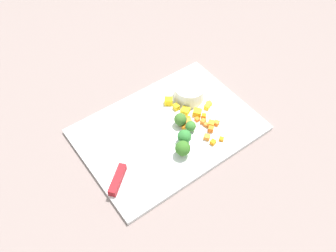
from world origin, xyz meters
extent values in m
plane|color=gray|center=(0.00, 0.00, 0.00)|extent=(4.00, 4.00, 0.00)
cube|color=white|center=(0.00, 0.00, 0.01)|extent=(0.45, 0.32, 0.01)
cylinder|color=white|center=(-0.11, -0.05, 0.03)|extent=(0.08, 0.08, 0.04)
cube|color=silver|center=(0.01, -0.09, 0.01)|extent=(0.17, 0.14, 0.00)
cube|color=maroon|center=(0.19, 0.06, 0.02)|extent=(0.07, 0.06, 0.02)
cube|color=orange|center=(-0.10, 0.06, 0.02)|extent=(0.02, 0.02, 0.02)
cube|color=orange|center=(-0.03, 0.03, 0.02)|extent=(0.02, 0.02, 0.01)
cube|color=orange|center=(-0.06, 0.09, 0.02)|extent=(0.02, 0.02, 0.01)
cube|color=orange|center=(-0.11, 0.07, 0.02)|extent=(0.02, 0.02, 0.01)
cube|color=orange|center=(-0.09, 0.05, 0.02)|extent=(0.01, 0.01, 0.01)
cube|color=orange|center=(-0.08, 0.02, 0.02)|extent=(0.01, 0.01, 0.01)
cube|color=orange|center=(-0.06, 0.01, 0.02)|extent=(0.02, 0.02, 0.01)
cube|color=orange|center=(-0.10, 0.03, 0.02)|extent=(0.02, 0.02, 0.01)
cube|color=orange|center=(-0.06, 0.11, 0.02)|extent=(0.01, 0.01, 0.01)
cube|color=orange|center=(-0.05, 0.02, 0.02)|extent=(0.02, 0.02, 0.02)
cube|color=orange|center=(-0.09, 0.11, 0.02)|extent=(0.02, 0.02, 0.01)
cube|color=orange|center=(-0.09, 0.04, 0.02)|extent=(0.02, 0.02, 0.01)
cube|color=orange|center=(-0.09, 0.07, 0.02)|extent=(0.02, 0.02, 0.02)
cube|color=yellow|center=(-0.14, 0.00, 0.02)|extent=(0.02, 0.02, 0.01)
cube|color=yellow|center=(-0.09, 0.01, 0.02)|extent=(0.03, 0.03, 0.02)
cube|color=yellow|center=(-0.07, -0.02, 0.02)|extent=(0.03, 0.03, 0.01)
cube|color=yellow|center=(-0.06, -0.04, 0.02)|extent=(0.01, 0.02, 0.02)
cube|color=yellow|center=(-0.05, -0.07, 0.02)|extent=(0.03, 0.03, 0.02)
cube|color=yellow|center=(-0.13, 0.01, 0.02)|extent=(0.02, 0.02, 0.01)
cylinder|color=#8DB65E|center=(-0.04, 0.04, 0.02)|extent=(0.01, 0.01, 0.01)
sphere|color=#38742D|center=(-0.04, 0.04, 0.03)|extent=(0.03, 0.03, 0.03)
cylinder|color=#8BAE60|center=(0.02, 0.09, 0.02)|extent=(0.01, 0.01, 0.02)
sphere|color=#336921|center=(0.02, 0.09, 0.04)|extent=(0.04, 0.04, 0.04)
cylinder|color=#94B156|center=(-0.03, 0.01, 0.02)|extent=(0.01, 0.01, 0.01)
sphere|color=#396726|center=(-0.03, 0.01, 0.03)|extent=(0.03, 0.03, 0.03)
cylinder|color=#91AB58|center=(-0.01, 0.06, 0.02)|extent=(0.01, 0.01, 0.01)
sphere|color=#2E7531|center=(-0.01, 0.06, 0.04)|extent=(0.04, 0.04, 0.04)
camera|label=1|loc=(0.35, 0.47, 0.75)|focal=38.43mm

